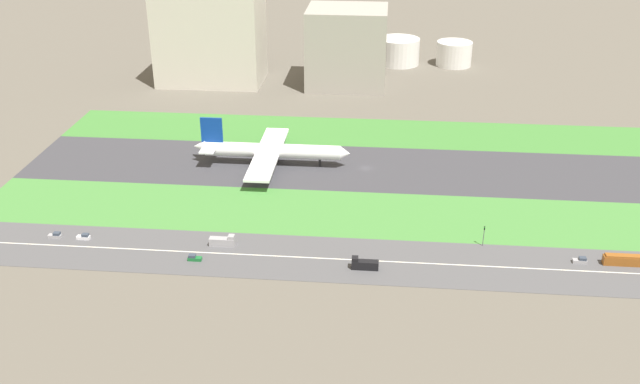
{
  "coord_description": "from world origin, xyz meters",
  "views": [
    {
      "loc": [
        6.58,
        -270.02,
        119.3
      ],
      "look_at": [
        -15.39,
        -36.5,
        6.0
      ],
      "focal_mm": 40.26,
      "sensor_mm": 36.0,
      "label": 1
    }
  ],
  "objects_px": {
    "truck_0": "(223,241)",
    "fuel_tank_west": "(398,51)",
    "car_1": "(580,260)",
    "hangar_building": "(347,47)",
    "bus_0": "(622,260)",
    "traffic_light": "(484,235)",
    "terminal_building": "(210,34)",
    "fuel_tank_centre": "(454,54)",
    "car_2": "(55,235)",
    "car_0": "(194,258)",
    "car_3": "(84,237)",
    "truck_1": "(364,264)",
    "airliner": "(269,151)"
  },
  "relations": [
    {
      "from": "truck_0",
      "to": "fuel_tank_west",
      "type": "distance_m",
      "value": 234.49
    },
    {
      "from": "car_1",
      "to": "hangar_building",
      "type": "height_order",
      "value": "hangar_building"
    },
    {
      "from": "bus_0",
      "to": "traffic_light",
      "type": "distance_m",
      "value": 43.13
    },
    {
      "from": "terminal_building",
      "to": "fuel_tank_centre",
      "type": "xyz_separation_m",
      "value": [
        137.09,
        45.0,
        -19.31
      ]
    },
    {
      "from": "car_2",
      "to": "car_1",
      "type": "distance_m",
      "value": 172.84
    },
    {
      "from": "car_0",
      "to": "car_1",
      "type": "relative_size",
      "value": 1.0
    },
    {
      "from": "car_0",
      "to": "car_1",
      "type": "xyz_separation_m",
      "value": [
        122.48,
        10.0,
        0.0
      ]
    },
    {
      "from": "terminal_building",
      "to": "car_3",
      "type": "bearing_deg",
      "value": -90.71
    },
    {
      "from": "car_1",
      "to": "truck_0",
      "type": "height_order",
      "value": "truck_0"
    },
    {
      "from": "bus_0",
      "to": "terminal_building",
      "type": "xyz_separation_m",
      "value": [
        -173.24,
        182.0,
        24.65
      ]
    },
    {
      "from": "hangar_building",
      "to": "truck_0",
      "type": "bearing_deg",
      "value": -99.28
    },
    {
      "from": "truck_1",
      "to": "fuel_tank_west",
      "type": "distance_m",
      "value": 237.35
    },
    {
      "from": "car_2",
      "to": "terminal_building",
      "type": "xyz_separation_m",
      "value": [
        12.22,
        182.0,
        25.55
      ]
    },
    {
      "from": "airliner",
      "to": "car_0",
      "type": "height_order",
      "value": "airliner"
    },
    {
      "from": "traffic_light",
      "to": "fuel_tank_centre",
      "type": "bearing_deg",
      "value": 88.39
    },
    {
      "from": "airliner",
      "to": "fuel_tank_west",
      "type": "bearing_deg",
      "value": 71.26
    },
    {
      "from": "truck_1",
      "to": "hangar_building",
      "type": "height_order",
      "value": "hangar_building"
    },
    {
      "from": "terminal_building",
      "to": "fuel_tank_centre",
      "type": "bearing_deg",
      "value": 18.17
    },
    {
      "from": "airliner",
      "to": "car_2",
      "type": "relative_size",
      "value": 14.77
    },
    {
      "from": "car_0",
      "to": "terminal_building",
      "type": "height_order",
      "value": "terminal_building"
    },
    {
      "from": "hangar_building",
      "to": "airliner",
      "type": "bearing_deg",
      "value": -102.48
    },
    {
      "from": "traffic_light",
      "to": "fuel_tank_centre",
      "type": "xyz_separation_m",
      "value": [
        6.16,
        219.01,
        2.86
      ]
    },
    {
      "from": "car_0",
      "to": "car_1",
      "type": "distance_m",
      "value": 122.89
    },
    {
      "from": "traffic_light",
      "to": "fuel_tank_centre",
      "type": "relative_size",
      "value": 0.34
    },
    {
      "from": "airliner",
      "to": "bus_0",
      "type": "height_order",
      "value": "airliner"
    },
    {
      "from": "truck_1",
      "to": "traffic_light",
      "type": "bearing_deg",
      "value": -154.97
    },
    {
      "from": "car_3",
      "to": "car_0",
      "type": "height_order",
      "value": "same"
    },
    {
      "from": "truck_0",
      "to": "car_1",
      "type": "bearing_deg",
      "value": 0.0
    },
    {
      "from": "truck_1",
      "to": "car_0",
      "type": "bearing_deg",
      "value": -0.0
    },
    {
      "from": "traffic_light",
      "to": "hangar_building",
      "type": "bearing_deg",
      "value": 107.8
    },
    {
      "from": "truck_1",
      "to": "truck_0",
      "type": "xyz_separation_m",
      "value": [
        -47.07,
        10.0,
        0.0
      ]
    },
    {
      "from": "airliner",
      "to": "fuel_tank_west",
      "type": "distance_m",
      "value": 167.91
    },
    {
      "from": "truck_0",
      "to": "airliner",
      "type": "bearing_deg",
      "value": 86.2
    },
    {
      "from": "fuel_tank_centre",
      "to": "hangar_building",
      "type": "bearing_deg",
      "value": -144.04
    },
    {
      "from": "car_0",
      "to": "terminal_building",
      "type": "bearing_deg",
      "value": -78.76
    },
    {
      "from": "truck_1",
      "to": "traffic_light",
      "type": "height_order",
      "value": "traffic_light"
    },
    {
      "from": "car_2",
      "to": "car_1",
      "type": "bearing_deg",
      "value": 0.0
    },
    {
      "from": "truck_0",
      "to": "hangar_building",
      "type": "relative_size",
      "value": 0.2
    },
    {
      "from": "car_2",
      "to": "traffic_light",
      "type": "distance_m",
      "value": 143.41
    },
    {
      "from": "hangar_building",
      "to": "fuel_tank_centre",
      "type": "bearing_deg",
      "value": 35.96
    },
    {
      "from": "airliner",
      "to": "truck_0",
      "type": "xyz_separation_m",
      "value": [
        -4.52,
        -68.0,
        -4.56
      ]
    },
    {
      "from": "fuel_tank_west",
      "to": "fuel_tank_centre",
      "type": "xyz_separation_m",
      "value": [
        33.31,
        0.0,
        -0.64
      ]
    },
    {
      "from": "car_3",
      "to": "traffic_light",
      "type": "bearing_deg",
      "value": 3.44
    },
    {
      "from": "car_3",
      "to": "traffic_light",
      "type": "height_order",
      "value": "traffic_light"
    },
    {
      "from": "bus_0",
      "to": "car_0",
      "type": "xyz_separation_m",
      "value": [
        -135.1,
        -10.0,
        -0.9
      ]
    },
    {
      "from": "car_3",
      "to": "traffic_light",
      "type": "relative_size",
      "value": 0.61
    },
    {
      "from": "car_0",
      "to": "airliner",
      "type": "bearing_deg",
      "value": -98.53
    },
    {
      "from": "car_0",
      "to": "fuel_tank_centre",
      "type": "height_order",
      "value": "fuel_tank_centre"
    },
    {
      "from": "bus_0",
      "to": "fuel_tank_centre",
      "type": "xyz_separation_m",
      "value": [
        -36.15,
        227.0,
        5.34
      ]
    },
    {
      "from": "car_1",
      "to": "traffic_light",
      "type": "bearing_deg",
      "value": 164.93
    }
  ]
}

